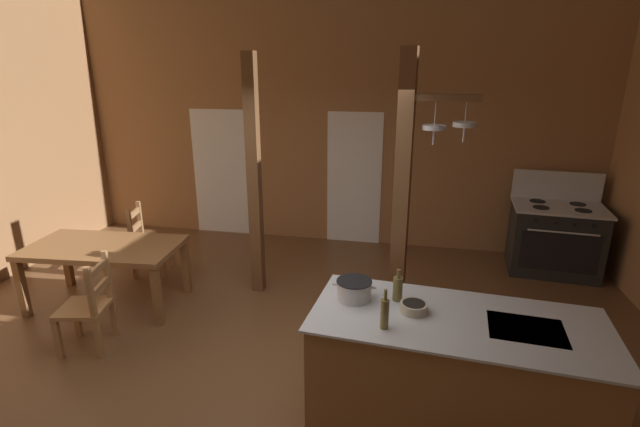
% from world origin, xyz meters
% --- Properties ---
extents(ground_plane, '(8.68, 7.88, 0.10)m').
position_xyz_m(ground_plane, '(0.00, 0.00, -0.05)').
color(ground_plane, brown).
extents(wall_back, '(8.68, 0.14, 4.50)m').
position_xyz_m(wall_back, '(0.00, 3.61, 2.25)').
color(wall_back, '#93663F').
rests_on(wall_back, ground_plane).
extents(glazed_door_back_left, '(1.00, 0.01, 2.05)m').
position_xyz_m(glazed_door_back_left, '(-1.77, 3.54, 1.02)').
color(glazed_door_back_left, white).
rests_on(glazed_door_back_left, ground_plane).
extents(glazed_panel_back_right, '(0.84, 0.01, 2.05)m').
position_xyz_m(glazed_panel_back_right, '(0.39, 3.54, 1.02)').
color(glazed_panel_back_right, white).
rests_on(glazed_panel_back_right, ground_plane).
extents(kitchen_island, '(2.23, 1.13, 0.91)m').
position_xyz_m(kitchen_island, '(1.67, -0.21, 0.45)').
color(kitchen_island, brown).
rests_on(kitchen_island, ground_plane).
extents(stove_range, '(1.20, 0.90, 1.32)m').
position_xyz_m(stove_range, '(3.21, 2.98, 0.48)').
color(stove_range, black).
rests_on(stove_range, ground_plane).
extents(support_post_with_pot_rack, '(0.69, 0.25, 2.85)m').
position_xyz_m(support_post_with_pot_rack, '(1.22, 0.77, 1.52)').
color(support_post_with_pot_rack, brown).
rests_on(support_post_with_pot_rack, ground_plane).
extents(support_post_center, '(0.14, 0.14, 2.85)m').
position_xyz_m(support_post_center, '(-0.54, 1.64, 1.43)').
color(support_post_center, brown).
rests_on(support_post_center, ground_plane).
extents(dining_table, '(1.77, 1.04, 0.74)m').
position_xyz_m(dining_table, '(-2.14, 0.94, 0.65)').
color(dining_table, brown).
rests_on(dining_table, ground_plane).
extents(ladderback_chair_near_window, '(0.53, 0.53, 0.95)m').
position_xyz_m(ladderback_chair_near_window, '(-1.75, 0.12, 0.45)').
color(ladderback_chair_near_window, '#9E7044').
rests_on(ladderback_chair_near_window, ground_plane).
extents(ladderback_chair_by_post, '(0.53, 0.53, 0.95)m').
position_xyz_m(ladderback_chair_by_post, '(-2.16, 1.83, 0.45)').
color(ladderback_chair_by_post, '#9E7044').
rests_on(ladderback_chair_by_post, ground_plane).
extents(stockpot_on_counter, '(0.35, 0.29, 0.16)m').
position_xyz_m(stockpot_on_counter, '(0.87, -0.05, 0.98)').
color(stockpot_on_counter, '#B7BABF').
rests_on(stockpot_on_counter, kitchen_island).
extents(mixing_bowl_on_counter, '(0.21, 0.21, 0.07)m').
position_xyz_m(mixing_bowl_on_counter, '(1.34, -0.17, 0.94)').
color(mixing_bowl_on_counter, '#B2A893').
rests_on(mixing_bowl_on_counter, kitchen_island).
extents(bottle_tall_on_counter, '(0.06, 0.06, 0.30)m').
position_xyz_m(bottle_tall_on_counter, '(1.14, -0.44, 1.03)').
color(bottle_tall_on_counter, brown).
rests_on(bottle_tall_on_counter, kitchen_island).
extents(bottle_short_on_counter, '(0.08, 0.08, 0.26)m').
position_xyz_m(bottle_short_on_counter, '(1.21, -0.01, 1.01)').
color(bottle_short_on_counter, brown).
rests_on(bottle_short_on_counter, kitchen_island).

